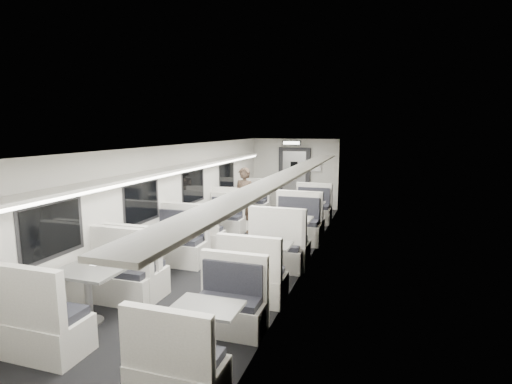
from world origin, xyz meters
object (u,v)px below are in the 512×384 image
Objects in this scene: booth_right_b at (289,235)px; vestibule_door at (294,178)px; booth_left_c at (157,257)px; passenger at (244,200)px; booth_right_c at (267,263)px; booth_right_a at (308,215)px; booth_right_d at (207,332)px; booth_left_a at (243,209)px; exit_sign at (292,143)px; booth_left_d at (89,296)px; booth_left_b at (215,226)px.

booth_right_b is 5.19m from vestibule_door.
passenger reaches higher than booth_left_c.
passenger is at bearing 115.59° from booth_right_c.
vestibule_door is at bearing 109.86° from booth_right_a.
booth_left_c is at bearing 132.85° from booth_right_d.
passenger reaches higher than booth_left_a.
exit_sign is at bearing 102.36° from booth_right_b.
booth_left_d is at bearing -90.00° from booth_left_c.
booth_left_d is at bearing -96.29° from vestibule_door.
booth_left_a is at bearing 90.00° from booth_left_c.
booth_right_b is at bearing -12.78° from booth_left_b.
booth_right_b is 2.21m from passenger.
exit_sign reaches higher than booth_right_a.
exit_sign reaches higher than passenger.
vestibule_door is (1.00, 7.25, 0.63)m from booth_left_c.
booth_right_a is at bearing 42.43° from booth_left_b.
booth_right_b is at bearing -90.00° from booth_right_a.
booth_right_c is at bearing 10.89° from booth_left_c.
vestibule_door reaches higher than booth_right_c.
booth_left_c is 1.15× the size of booth_right_d.
vestibule_door is at bearing 77.73° from booth_left_b.
booth_right_c is 1.01× the size of vestibule_door.
booth_left_c is 7.35m from vestibule_door.
booth_left_a is 2.96m from exit_sign.
exit_sign reaches higher than vestibule_door.
booth_right_c reaches higher than booth_right_d.
booth_left_a is 1.05× the size of vestibule_door.
vestibule_door reaches higher than passenger.
booth_left_c is at bearing -90.00° from booth_left_a.
booth_right_b is (0.00, -2.28, 0.03)m from booth_right_a.
booth_left_a is 2.01m from booth_right_a.
booth_left_c is 1.08× the size of booth_right_c.
passenger reaches higher than booth_left_b.
vestibule_door is at bearing 83.71° from booth_left_d.
exit_sign is at bearing 81.59° from booth_left_c.
booth_left_c reaches higher than booth_left_d.
booth_left_a is 1.11× the size of booth_right_d.
booth_left_b is 0.93× the size of booth_right_c.
booth_left_c reaches higher than booth_left_b.
booth_right_a is at bearing -66.33° from exit_sign.
vestibule_door is (1.00, 2.54, 0.64)m from booth_left_a.
booth_right_a is 6.64m from booth_right_d.
booth_right_a is (2.00, 4.49, -0.02)m from booth_left_c.
booth_left_b is 4.75m from vestibule_door.
vestibule_door reaches higher than booth_left_b.
booth_right_b is (2.00, 4.02, 0.02)m from booth_left_d.
booth_left_b is 1.14× the size of passenger.
booth_right_c is 3.42× the size of exit_sign.
booth_left_d is (0.00, -6.54, 0.01)m from booth_left_a.
exit_sign reaches higher than booth_left_c.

